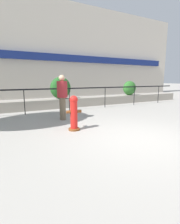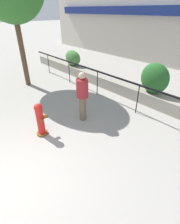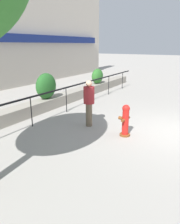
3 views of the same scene
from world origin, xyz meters
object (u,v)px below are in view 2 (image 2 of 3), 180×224
Objects in this scene: hedge_bush_0 at (73,58)px; fire_hydrant at (40,119)px; pedestrian at (82,94)px; hedge_bush_1 at (155,78)px.

hedge_bush_0 is 1.11× the size of fire_hydrant.
pedestrian reaches higher than fire_hydrant.
hedge_bush_1 is 1.11× the size of fire_hydrant.
hedge_bush_0 is at bearing 180.00° from hedge_bush_1.
hedge_bush_1 is at bearing 75.96° from fire_hydrant.
fire_hydrant is 1.59m from pedestrian.
hedge_bush_0 is 0.69× the size of pedestrian.
fire_hydrant is (4.26, -4.41, -0.38)m from hedge_bush_0.
pedestrian is (0.18, 1.52, 0.44)m from fire_hydrant.
pedestrian is at bearing -107.75° from hedge_bush_1.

